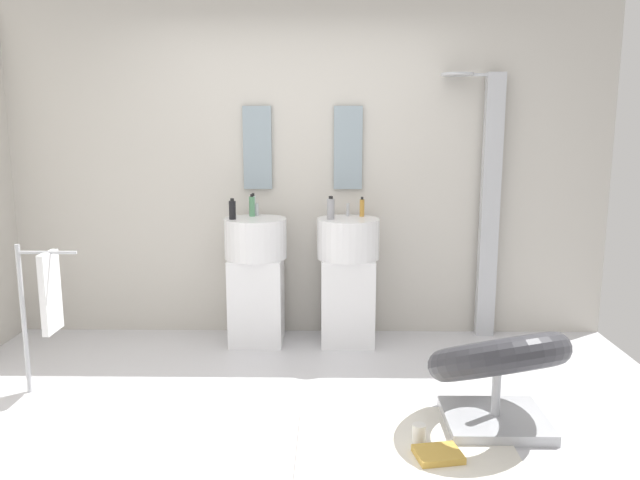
{
  "coord_description": "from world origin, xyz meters",
  "views": [
    {
      "loc": [
        0.21,
        -3.27,
        1.65
      ],
      "look_at": [
        0.15,
        0.55,
        0.95
      ],
      "focal_mm": 34.84,
      "sensor_mm": 36.0,
      "label": 1
    }
  ],
  "objects": [
    {
      "name": "soap_bottle_grey",
      "position": [
        0.22,
        1.31,
        1.05
      ],
      "size": [
        0.06,
        0.06,
        0.17
      ],
      "color": "#99999E",
      "rests_on": "pedestal_sink_right"
    },
    {
      "name": "soap_bottle_clear",
      "position": [
        -0.38,
        1.47,
        1.05
      ],
      "size": [
        0.04,
        0.04,
        0.18
      ],
      "color": "silver",
      "rests_on": "pedestal_sink_left"
    },
    {
      "name": "ground_plane",
      "position": [
        0.0,
        0.0,
        -0.02
      ],
      "size": [
        4.8,
        3.6,
        0.04
      ],
      "primitive_type": "cube",
      "color": "silver"
    },
    {
      "name": "magazine_ochre",
      "position": [
        0.76,
        -0.39,
        0.03
      ],
      "size": [
        0.26,
        0.22,
        0.03
      ],
      "primitive_type": "cube",
      "rotation": [
        0.0,
        0.0,
        0.19
      ],
      "color": "gold",
      "rests_on": "area_rug"
    },
    {
      "name": "soap_bottle_green",
      "position": [
        -0.39,
        1.46,
        1.05
      ],
      "size": [
        0.04,
        0.04,
        0.17
      ],
      "color": "#59996B",
      "rests_on": "pedestal_sink_left"
    },
    {
      "name": "coffee_mug",
      "position": [
        0.68,
        -0.24,
        0.06
      ],
      "size": [
        0.07,
        0.07,
        0.1
      ],
      "primitive_type": "cylinder",
      "color": "white",
      "rests_on": "area_rug"
    },
    {
      "name": "area_rug",
      "position": [
        0.61,
        -0.26,
        0.01
      ],
      "size": [
        1.13,
        0.89,
        0.01
      ],
      "primitive_type": "cube",
      "color": "white",
      "rests_on": "ground_plane"
    },
    {
      "name": "vanity_mirror_left",
      "position": [
        -0.35,
        1.58,
        1.49
      ],
      "size": [
        0.22,
        0.03,
        0.64
      ],
      "primitive_type": "cube",
      "color": "#8C9EA8"
    },
    {
      "name": "pedestal_sink_left",
      "position": [
        -0.35,
        1.34,
        0.52
      ],
      "size": [
        0.47,
        0.47,
        1.07
      ],
      "color": "white",
      "rests_on": "ground_plane"
    },
    {
      "name": "towel_rack",
      "position": [
        -1.53,
        0.38,
        0.63
      ],
      "size": [
        0.37,
        0.22,
        0.95
      ],
      "color": "#B7BABF",
      "rests_on": "ground_plane"
    },
    {
      "name": "shower_column",
      "position": [
        1.44,
        1.53,
        1.08
      ],
      "size": [
        0.49,
        0.24,
        2.05
      ],
      "color": "#B7BABF",
      "rests_on": "ground_plane"
    },
    {
      "name": "soap_bottle_black",
      "position": [
        -0.51,
        1.29,
        1.04
      ],
      "size": [
        0.05,
        0.05,
        0.16
      ],
      "color": "black",
      "rests_on": "pedestal_sink_left"
    },
    {
      "name": "vanity_mirror_right",
      "position": [
        0.35,
        1.58,
        1.49
      ],
      "size": [
        0.22,
        0.03,
        0.64
      ],
      "primitive_type": "cube",
      "color": "#8C9EA8"
    },
    {
      "name": "lounge_chair",
      "position": [
        1.14,
        -0.02,
        0.35
      ],
      "size": [
        1.02,
        1.02,
        0.65
      ],
      "color": "#B7BABF",
      "rests_on": "ground_plane"
    },
    {
      "name": "rear_partition",
      "position": [
        0.0,
        1.65,
        1.3
      ],
      "size": [
        4.8,
        0.1,
        2.6
      ],
      "primitive_type": "cube",
      "color": "beige",
      "rests_on": "ground_plane"
    },
    {
      "name": "soap_bottle_amber",
      "position": [
        0.46,
        1.45,
        1.04
      ],
      "size": [
        0.04,
        0.04,
        0.15
      ],
      "color": "#C68C38",
      "rests_on": "pedestal_sink_right"
    },
    {
      "name": "pedestal_sink_right",
      "position": [
        0.35,
        1.34,
        0.52
      ],
      "size": [
        0.47,
        0.47,
        1.07
      ],
      "color": "white",
      "rests_on": "ground_plane"
    }
  ]
}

